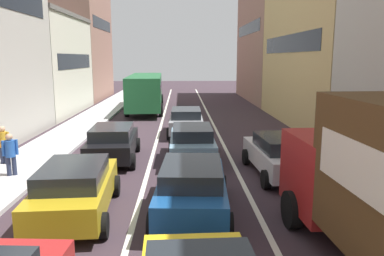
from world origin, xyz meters
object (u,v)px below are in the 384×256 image
at_px(wagon_left_lane_second, 75,188).
at_px(sedan_left_lane_third, 113,142).
at_px(hatchback_centre_lane_third, 192,142).
at_px(coupe_centre_lane_fourth, 186,121).
at_px(pedestrian_near_kerb, 3,144).
at_px(pedestrian_mid_sidewalk, 10,153).
at_px(sedan_right_lane_behind_truck, 280,154).
at_px(sedan_centre_lane_second, 192,187).
at_px(bus_mid_queue_primary, 146,89).

bearing_deg(wagon_left_lane_second, sedan_left_lane_third, -3.70).
bearing_deg(hatchback_centre_lane_third, wagon_left_lane_second, 149.52).
bearing_deg(coupe_centre_lane_fourth, hatchback_centre_lane_third, -177.54).
height_order(sedan_left_lane_third, pedestrian_near_kerb, pedestrian_near_kerb).
bearing_deg(pedestrian_near_kerb, pedestrian_mid_sidewalk, -139.34).
relative_size(sedan_left_lane_third, sedan_right_lane_behind_truck, 1.00).
bearing_deg(pedestrian_near_kerb, hatchback_centre_lane_third, -74.75).
distance_m(sedan_centre_lane_second, pedestrian_mid_sidewalk, 7.17).
bearing_deg(sedan_left_lane_third, sedan_centre_lane_second, -153.74).
relative_size(sedan_left_lane_third, coupe_centre_lane_fourth, 1.01).
relative_size(sedan_centre_lane_second, pedestrian_mid_sidewalk, 2.65).
height_order(sedan_centre_lane_second, pedestrian_mid_sidewalk, pedestrian_mid_sidewalk).
height_order(coupe_centre_lane_fourth, sedan_right_lane_behind_truck, same).
height_order(bus_mid_queue_primary, pedestrian_mid_sidewalk, bus_mid_queue_primary).
xyz_separation_m(bus_mid_queue_primary, pedestrian_mid_sidewalk, (-3.22, -17.82, -0.81)).
bearing_deg(sedan_centre_lane_second, coupe_centre_lane_fourth, 3.26).
relative_size(sedan_centre_lane_second, coupe_centre_lane_fourth, 1.02).
bearing_deg(bus_mid_queue_primary, sedan_left_lane_third, 177.56).
bearing_deg(pedestrian_near_kerb, coupe_centre_lane_fourth, -39.92).
distance_m(sedan_centre_lane_second, sedan_left_lane_third, 6.57).
relative_size(sedan_left_lane_third, bus_mid_queue_primary, 0.41).
bearing_deg(pedestrian_near_kerb, sedan_left_lane_third, -68.82).
distance_m(hatchback_centre_lane_third, sedan_left_lane_third, 3.34).
height_order(sedan_left_lane_third, pedestrian_mid_sidewalk, pedestrian_mid_sidewalk).
distance_m(sedan_centre_lane_second, coupe_centre_lane_fourth, 11.20).
height_order(coupe_centre_lane_fourth, pedestrian_mid_sidewalk, pedestrian_mid_sidewalk).
distance_m(sedan_centre_lane_second, hatchback_centre_lane_third, 5.67).
height_order(sedan_left_lane_third, sedan_right_lane_behind_truck, same).
distance_m(coupe_centre_lane_fourth, sedan_right_lane_behind_truck, 8.42).
height_order(hatchback_centre_lane_third, sedan_right_lane_behind_truck, same).
relative_size(wagon_left_lane_second, pedestrian_near_kerb, 2.65).
bearing_deg(pedestrian_mid_sidewalk, sedan_centre_lane_second, -144.93).
distance_m(bus_mid_queue_primary, pedestrian_near_kerb, 16.81).
bearing_deg(sedan_right_lane_behind_truck, sedan_left_lane_third, 67.65).
relative_size(sedan_centre_lane_second, hatchback_centre_lane_third, 1.02).
distance_m(wagon_left_lane_second, pedestrian_mid_sidewalk, 4.62).
bearing_deg(sedan_left_lane_third, bus_mid_queue_primary, -2.59).
distance_m(sedan_left_lane_third, pedestrian_mid_sidewalk, 4.01).
relative_size(sedan_left_lane_third, pedestrian_near_kerb, 2.63).
relative_size(sedan_centre_lane_second, sedan_right_lane_behind_truck, 1.00).
relative_size(hatchback_centre_lane_third, sedan_right_lane_behind_truck, 0.98).
height_order(hatchback_centre_lane_third, bus_mid_queue_primary, bus_mid_queue_primary).
distance_m(wagon_left_lane_second, hatchback_centre_lane_third, 6.61).
bearing_deg(bus_mid_queue_primary, sedan_right_lane_behind_truck, -162.18).
xyz_separation_m(wagon_left_lane_second, pedestrian_near_kerb, (-4.13, 4.91, 0.15)).
bearing_deg(sedan_centre_lane_second, sedan_right_lane_behind_truck, -40.71).
height_order(hatchback_centre_lane_third, pedestrian_mid_sidewalk, pedestrian_mid_sidewalk).
distance_m(sedan_centre_lane_second, bus_mid_queue_primary, 21.40).
xyz_separation_m(coupe_centre_lane_fourth, pedestrian_near_kerb, (-7.31, -6.32, 0.15)).
bearing_deg(wagon_left_lane_second, coupe_centre_lane_fourth, -19.39).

